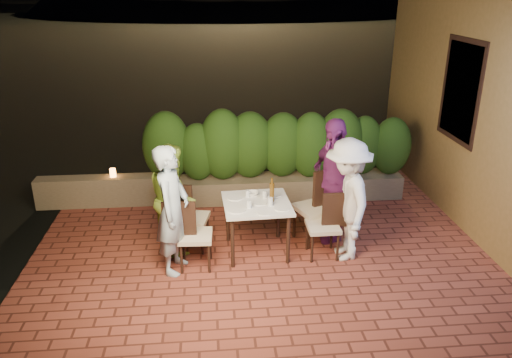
{
  "coord_description": "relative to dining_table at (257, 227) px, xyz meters",
  "views": [
    {
      "loc": [
        -0.97,
        -5.63,
        3.53
      ],
      "look_at": [
        -0.39,
        0.59,
        1.05
      ],
      "focal_mm": 35.0,
      "sensor_mm": 36.0,
      "label": 1
    }
  ],
  "objects": [
    {
      "name": "ground",
      "position": [
        0.39,
        -0.49,
        -0.4
      ],
      "size": [
        400.0,
        400.0,
        0.0
      ],
      "primitive_type": "plane",
      "color": "black",
      "rests_on": "ground"
    },
    {
      "name": "terrace_floor",
      "position": [
        0.39,
        0.01,
        -0.45
      ],
      "size": [
        7.0,
        6.0,
        0.15
      ],
      "primitive_type": "cube",
      "color": "brown",
      "rests_on": "ground"
    },
    {
      "name": "building_wall",
      "position": [
        3.99,
        1.51,
        2.12
      ],
      "size": [
        1.6,
        5.0,
        5.0
      ],
      "primitive_type": "cube",
      "color": "olive",
      "rests_on": "ground"
    },
    {
      "name": "window_pane",
      "position": [
        3.21,
        1.01,
        1.62
      ],
      "size": [
        0.08,
        1.0,
        1.4
      ],
      "primitive_type": "cube",
      "color": "black",
      "rests_on": "building_wall"
    },
    {
      "name": "window_frame",
      "position": [
        3.2,
        1.01,
        1.62
      ],
      "size": [
        0.06,
        1.15,
        1.55
      ],
      "primitive_type": "cube",
      "color": "black",
      "rests_on": "building_wall"
    },
    {
      "name": "planter",
      "position": [
        0.59,
        1.81,
        -0.17
      ],
      "size": [
        4.2,
        0.55,
        0.4
      ],
      "primitive_type": "cube",
      "color": "brown",
      "rests_on": "ground"
    },
    {
      "name": "hedge",
      "position": [
        0.59,
        1.81,
        0.57
      ],
      "size": [
        4.0,
        0.7,
        1.1
      ],
      "primitive_type": null,
      "color": "#204111",
      "rests_on": "planter"
    },
    {
      "name": "parapet",
      "position": [
        -2.41,
        1.81,
        -0.12
      ],
      "size": [
        2.2,
        0.3,
        0.5
      ],
      "primitive_type": "cube",
      "color": "brown",
      "rests_on": "ground"
    },
    {
      "name": "hill",
      "position": [
        2.39,
        59.51,
        -4.38
      ],
      "size": [
        52.0,
        40.0,
        22.0
      ],
      "primitive_type": "ellipsoid",
      "color": "black",
      "rests_on": "ground"
    },
    {
      "name": "dining_table",
      "position": [
        0.0,
        0.0,
        0.0
      ],
      "size": [
        0.94,
        0.94,
        0.75
      ],
      "primitive_type": null,
      "rotation": [
        0.0,
        0.0,
        0.05
      ],
      "color": "white",
      "rests_on": "ground"
    },
    {
      "name": "plate_nw",
      "position": [
        -0.28,
        -0.23,
        0.38
      ],
      "size": [
        0.24,
        0.24,
        0.01
      ],
      "primitive_type": "cylinder",
      "color": "white",
      "rests_on": "dining_table"
    },
    {
      "name": "plate_sw",
      "position": [
        -0.29,
        0.17,
        0.38
      ],
      "size": [
        0.22,
        0.22,
        0.01
      ],
      "primitive_type": "cylinder",
      "color": "white",
      "rests_on": "dining_table"
    },
    {
      "name": "plate_ne",
      "position": [
        0.31,
        -0.23,
        0.38
      ],
      "size": [
        0.21,
        0.21,
        0.01
      ],
      "primitive_type": "cylinder",
      "color": "white",
      "rests_on": "dining_table"
    },
    {
      "name": "plate_se",
      "position": [
        0.26,
        0.23,
        0.38
      ],
      "size": [
        0.22,
        0.22,
        0.01
      ],
      "primitive_type": "cylinder",
      "color": "white",
      "rests_on": "dining_table"
    },
    {
      "name": "plate_centre",
      "position": [
        0.03,
        -0.03,
        0.38
      ],
      "size": [
        0.21,
        0.21,
        0.01
      ],
      "primitive_type": "cylinder",
      "color": "white",
      "rests_on": "dining_table"
    },
    {
      "name": "plate_front",
      "position": [
        0.07,
        -0.34,
        0.38
      ],
      "size": [
        0.2,
        0.2,
        0.01
      ],
      "primitive_type": "cylinder",
      "color": "white",
      "rests_on": "dining_table"
    },
    {
      "name": "glass_nw",
      "position": [
        -0.12,
        -0.18,
        0.43
      ],
      "size": [
        0.07,
        0.07,
        0.11
      ],
      "primitive_type": "cylinder",
      "color": "silver",
      "rests_on": "dining_table"
    },
    {
      "name": "glass_sw",
      "position": [
        -0.11,
        0.19,
        0.42
      ],
      "size": [
        0.06,
        0.06,
        0.1
      ],
      "primitive_type": "cylinder",
      "color": "silver",
      "rests_on": "dining_table"
    },
    {
      "name": "glass_ne",
      "position": [
        0.17,
        -0.12,
        0.43
      ],
      "size": [
        0.07,
        0.07,
        0.11
      ],
      "primitive_type": "cylinder",
      "color": "silver",
      "rests_on": "dining_table"
    },
    {
      "name": "glass_se",
      "position": [
        0.12,
        0.14,
        0.43
      ],
      "size": [
        0.06,
        0.06,
        0.11
      ],
      "primitive_type": "cylinder",
      "color": "silver",
      "rests_on": "dining_table"
    },
    {
      "name": "beer_bottle",
      "position": [
        0.21,
        0.02,
        0.54
      ],
      "size": [
        0.06,
        0.06,
        0.33
      ],
      "primitive_type": null,
      "color": "#50330D",
      "rests_on": "dining_table"
    },
    {
      "name": "bowl",
      "position": [
        -0.04,
        0.26,
        0.4
      ],
      "size": [
        0.18,
        0.18,
        0.04
      ],
      "primitive_type": "imported",
      "rotation": [
        0.0,
        0.0,
        -0.02
      ],
      "color": "white",
      "rests_on": "dining_table"
    },
    {
      "name": "chair_left_front",
      "position": [
        -0.83,
        -0.31,
        0.09
      ],
      "size": [
        0.45,
        0.45,
        0.93
      ],
      "primitive_type": null,
      "rotation": [
        0.0,
        0.0,
        -0.04
      ],
      "color": "black",
      "rests_on": "ground"
    },
    {
      "name": "chair_left_back",
      "position": [
        -0.89,
        0.2,
        0.1
      ],
      "size": [
        0.52,
        0.52,
        0.95
      ],
      "primitive_type": null,
      "rotation": [
        0.0,
        0.0,
        -0.21
      ],
      "color": "black",
      "rests_on": "ground"
    },
    {
      "name": "chair_right_front",
      "position": [
        0.88,
        -0.19,
        0.09
      ],
      "size": [
        0.43,
        0.43,
        0.92
      ],
      "primitive_type": null,
      "rotation": [
        0.0,
        0.0,
        3.15
      ],
      "color": "black",
      "rests_on": "ground"
    },
    {
      "name": "chair_right_back",
      "position": [
        0.85,
        0.26,
        0.15
      ],
      "size": [
        0.64,
        0.64,
        1.06
      ],
      "primitive_type": null,
      "rotation": [
        0.0,
        0.0,
        3.52
      ],
      "color": "black",
      "rests_on": "ground"
    },
    {
      "name": "diner_blue",
      "position": [
        -1.1,
        -0.36,
        0.48
      ],
      "size": [
        0.55,
        0.7,
        1.7
      ],
      "primitive_type": "imported",
      "rotation": [
        0.0,
        0.0,
        1.33
      ],
      "color": "#9EB8CC",
      "rests_on": "ground"
    },
    {
      "name": "diner_green",
      "position": [
        -1.14,
        0.23,
        0.39
      ],
      "size": [
        0.81,
        0.9,
        1.53
      ],
      "primitive_type": "imported",
      "rotation": [
        0.0,
        0.0,
        1.94
      ],
      "color": "#97C23C",
      "rests_on": "ground"
    },
    {
      "name": "diner_white",
      "position": [
        1.18,
        -0.24,
        0.47
      ],
      "size": [
        0.65,
        1.1,
        1.68
      ],
      "primitive_type": "imported",
      "rotation": [
        0.0,
        0.0,
        -1.55
      ],
      "color": "silver",
      "rests_on": "ground"
    },
    {
      "name": "diner_purple",
      "position": [
        1.12,
        0.33,
        0.53
      ],
      "size": [
        0.7,
        1.14,
        1.81
      ],
      "primitive_type": "imported",
      "rotation": [
        0.0,
        0.0,
        -1.31
      ],
      "color": "#73266F",
      "rests_on": "ground"
    },
    {
      "name": "parapet_lamp",
      "position": [
        -2.23,
        1.81,
        0.2
      ],
      "size": [
        0.1,
        0.1,
        0.14
      ],
      "primitive_type": "cylinder",
      "color": "orange",
      "rests_on": "parapet"
    }
  ]
}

